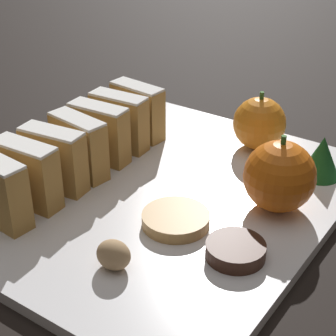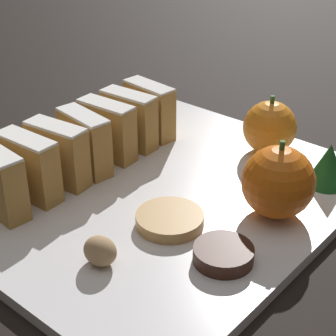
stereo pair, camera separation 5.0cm
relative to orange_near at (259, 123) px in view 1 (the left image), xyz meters
name	(u,v)px [view 1 (the left image)]	position (x,y,z in m)	size (l,w,h in m)	color
ground_plane	(168,203)	(-0.03, -0.15, -0.04)	(6.00, 6.00, 0.00)	black
serving_platter	(168,198)	(-0.03, -0.15, -0.04)	(0.32, 0.40, 0.01)	white
stollen_slice_second	(27,174)	(-0.13, -0.24, 0.00)	(0.07, 0.03, 0.07)	#B28442
stollen_slice_third	(54,159)	(-0.13, -0.20, 0.00)	(0.07, 0.03, 0.07)	#B28442
stollen_slice_fourth	(79,146)	(-0.13, -0.17, 0.00)	(0.07, 0.03, 0.07)	#B28442
stollen_slice_fifth	(99,133)	(-0.13, -0.13, 0.00)	(0.07, 0.03, 0.07)	#B28442
stollen_slice_sixth	(119,122)	(-0.13, -0.09, 0.00)	(0.07, 0.03, 0.07)	#B28442
stollen_slice_back	(138,111)	(-0.14, -0.06, 0.00)	(0.07, 0.03, 0.07)	#B28442
orange_near	(259,123)	(0.00, 0.00, 0.00)	(0.06, 0.06, 0.07)	orange
orange_far	(280,176)	(0.07, -0.11, 0.00)	(0.07, 0.07, 0.08)	orange
walnut	(114,255)	(0.00, -0.27, -0.02)	(0.03, 0.03, 0.03)	tan
chocolate_cookie	(236,250)	(0.08, -0.20, -0.02)	(0.05, 0.05, 0.01)	#381E14
gingerbread_cookie	(176,219)	(0.01, -0.19, -0.03)	(0.06, 0.06, 0.01)	tan
evergreen_sprig	(322,157)	(0.09, -0.02, -0.01)	(0.04, 0.04, 0.05)	#195623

